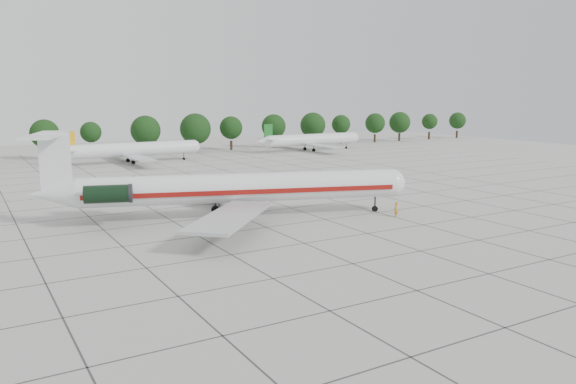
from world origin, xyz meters
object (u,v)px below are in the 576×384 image
object	(u,v)px
bg_airliner_d	(312,140)
ground_crew	(396,209)
bg_airliner_c	(134,150)
main_airliner	(223,188)

from	to	relation	value
bg_airliner_d	ground_crew	bearing A→B (deg)	-115.89
bg_airliner_c	bg_airliner_d	xyz separation A→B (m)	(48.64, 3.51, 0.00)
main_airliner	bg_airliner_c	xyz separation A→B (m)	(6.31, 61.74, -0.80)
ground_crew	bg_airliner_d	world-z (taller)	bg_airliner_d
bg_airliner_d	main_airliner	bearing A→B (deg)	-130.11
main_airliner	bg_airliner_d	xyz separation A→B (m)	(54.95, 65.25, -0.80)
main_airliner	bg_airliner_c	world-z (taller)	main_airliner
main_airliner	ground_crew	size ratio (longest dim) A/B	24.11
bg_airliner_c	bg_airliner_d	bearing A→B (deg)	4.12
ground_crew	bg_airliner_c	bearing A→B (deg)	-113.87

